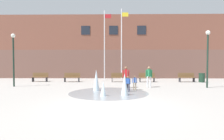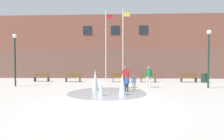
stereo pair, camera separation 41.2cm
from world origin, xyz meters
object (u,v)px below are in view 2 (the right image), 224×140
(park_bench_under_left_flagpole, at_px, (73,77))
(flagpole_right, at_px, (123,42))
(lamp_post_left_lane, at_px, (15,53))
(park_bench_left_of_flagpoles, at_px, (42,77))
(teen_by_trashcan, at_px, (126,75))
(adult_watching, at_px, (149,75))
(child_in_fountain, at_px, (127,83))
(flagpole_left, at_px, (106,43))
(child_running, at_px, (134,82))
(park_bench_near_trashcan, at_px, (148,77))
(trash_can, at_px, (204,78))
(park_bench_far_right, at_px, (188,77))
(lamp_post_right_lane, at_px, (209,51))
(park_bench_center, at_px, (120,77))

(park_bench_under_left_flagpole, bearing_deg, flagpole_right, 22.90)
(lamp_post_left_lane, bearing_deg, park_bench_under_left_flagpole, 45.78)
(park_bench_left_of_flagpoles, relative_size, teen_by_trashcan, 1.01)
(adult_watching, height_order, child_in_fountain, adult_watching)
(teen_by_trashcan, distance_m, flagpole_left, 7.56)
(child_running, bearing_deg, lamp_post_left_lane, 82.03)
(park_bench_near_trashcan, bearing_deg, lamp_post_left_lane, -161.14)
(flagpole_right, bearing_deg, adult_watching, -73.82)
(park_bench_near_trashcan, height_order, child_running, child_running)
(park_bench_left_of_flagpoles, height_order, trash_can, park_bench_left_of_flagpoles)
(park_bench_under_left_flagpole, distance_m, lamp_post_left_lane, 5.73)
(park_bench_near_trashcan, bearing_deg, park_bench_under_left_flagpole, -179.72)
(park_bench_far_right, height_order, adult_watching, adult_watching)
(teen_by_trashcan, xyz_separation_m, lamp_post_right_lane, (6.11, 0.19, 1.83))
(park_bench_far_right, relative_size, trash_can, 1.78)
(child_running, bearing_deg, park_bench_left_of_flagpoles, 59.99)
(trash_can, bearing_deg, teen_by_trashcan, -151.16)
(child_in_fountain, bearing_deg, park_bench_far_right, -109.06)
(park_bench_under_left_flagpole, bearing_deg, lamp_post_right_lane, -20.68)
(park_bench_near_trashcan, xyz_separation_m, teen_by_trashcan, (-2.38, -4.47, 0.45))
(child_running, distance_m, child_in_fountain, 0.84)
(lamp_post_right_lane, relative_size, trash_can, 4.75)
(lamp_post_left_lane, distance_m, lamp_post_right_lane, 14.93)
(teen_by_trashcan, height_order, child_in_fountain, teen_by_trashcan)
(trash_can, bearing_deg, park_bench_far_right, 169.44)
(flagpole_right, bearing_deg, teen_by_trashcan, -89.54)
(teen_by_trashcan, relative_size, child_in_fountain, 1.61)
(child_in_fountain, height_order, lamp_post_left_lane, lamp_post_left_lane)
(park_bench_near_trashcan, height_order, lamp_post_right_lane, lamp_post_right_lane)
(lamp_post_left_lane, bearing_deg, teen_by_trashcan, -4.19)
(park_bench_near_trashcan, bearing_deg, child_running, -108.34)
(park_bench_under_left_flagpole, xyz_separation_m, child_running, (5.65, -5.57, 0.10))
(park_bench_left_of_flagpoles, height_order, child_in_fountain, child_in_fountain)
(park_bench_center, bearing_deg, child_in_fountain, -86.26)
(park_bench_under_left_flagpole, height_order, trash_can, park_bench_under_left_flagpole)
(park_bench_far_right, height_order, lamp_post_left_lane, lamp_post_left_lane)
(park_bench_center, distance_m, lamp_post_left_lane, 9.52)
(teen_by_trashcan, bearing_deg, park_bench_near_trashcan, 157.96)
(teen_by_trashcan, bearing_deg, park_bench_center, -168.93)
(teen_by_trashcan, xyz_separation_m, child_in_fountain, (0.01, -1.80, -0.35))
(park_bench_center, xyz_separation_m, park_bench_far_right, (6.73, 0.01, 0.00))
(park_bench_left_of_flagpoles, distance_m, adult_watching, 11.13)
(flagpole_left, height_order, lamp_post_left_lane, flagpole_left)
(park_bench_center, relative_size, flagpole_left, 0.21)
(park_bench_left_of_flagpoles, distance_m, park_bench_center, 8.07)
(trash_can, bearing_deg, park_bench_under_left_flagpole, 179.20)
(flagpole_left, distance_m, trash_can, 10.61)
(park_bench_under_left_flagpole, xyz_separation_m, child_in_fountain, (5.14, -6.24, 0.10))
(lamp_post_right_lane, bearing_deg, teen_by_trashcan, -178.22)
(park_bench_center, height_order, trash_can, park_bench_center)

